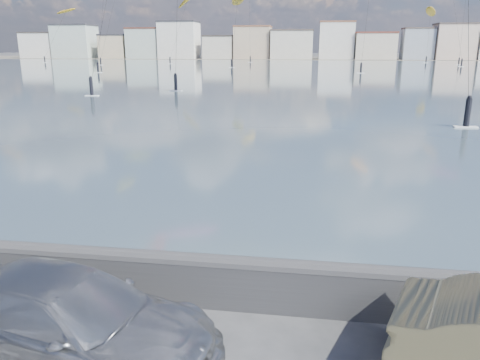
{
  "coord_description": "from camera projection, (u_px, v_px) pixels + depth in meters",
  "views": [
    {
      "loc": [
        2.4,
        -5.25,
        4.88
      ],
      "look_at": [
        1.0,
        4.0,
        2.2
      ],
      "focal_mm": 35.0,
      "sensor_mm": 36.0,
      "label": 1
    }
  ],
  "objects": [
    {
      "name": "kitesurfer_4",
      "position": [
        238.0,
        1.0,
        118.0
      ],
      "size": [
        5.85,
        17.21,
        17.42
      ],
      "color": "#BF8C19",
      "rests_on": "ground"
    },
    {
      "name": "kitesurfer_3",
      "position": [
        66.0,
        12.0,
        146.43
      ],
      "size": [
        8.8,
        11.57,
        16.7
      ],
      "color": "#BF8C19",
      "rests_on": "ground"
    },
    {
      "name": "kitesurfer_11",
      "position": [
        187.0,
        0.0,
        143.33
      ],
      "size": [
        8.62,
        19.27,
        22.0
      ],
      "color": "#BF8C19",
      "rests_on": "ground"
    },
    {
      "name": "far_shore_strip",
      "position": [
        307.0,
        58.0,
        196.76
      ],
      "size": [
        500.0,
        60.0,
        0.0
      ],
      "primitive_type": "cube",
      "color": "#4C473D",
      "rests_on": "ground"
    },
    {
      "name": "kitesurfer_1",
      "position": [
        431.0,
        12.0,
        148.35
      ],
      "size": [
        6.16,
        17.7,
        17.21
      ],
      "color": "#BF8C19",
      "rests_on": "ground"
    },
    {
      "name": "car_silver",
      "position": [
        68.0,
        320.0,
        7.35
      ],
      "size": [
        5.33,
        2.89,
        1.47
      ],
      "primitive_type": "imported",
      "rotation": [
        0.0,
        0.0,
        1.4
      ],
      "color": "#A6A9AD",
      "rests_on": "ground"
    },
    {
      "name": "bay_water",
      "position": [
        301.0,
        71.0,
        93.64
      ],
      "size": [
        500.0,
        177.0,
        0.0
      ],
      "primitive_type": "cube",
      "color": "#3B4E57",
      "rests_on": "ground"
    },
    {
      "name": "seawall",
      "position": [
        179.0,
        276.0,
        9.09
      ],
      "size": [
        400.0,
        0.36,
        1.08
      ],
      "color": "#28282B",
      "rests_on": "ground"
    },
    {
      "name": "far_buildings",
      "position": [
        311.0,
        43.0,
        181.61
      ],
      "size": [
        240.79,
        13.26,
        14.6
      ],
      "color": "white",
      "rests_on": "ground"
    }
  ]
}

